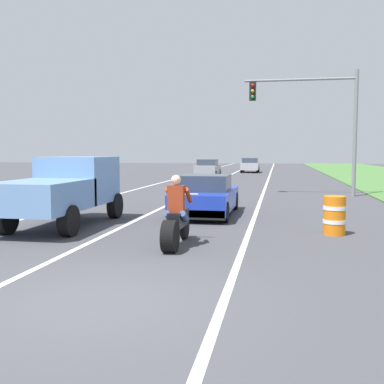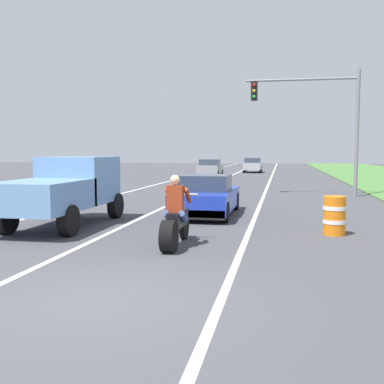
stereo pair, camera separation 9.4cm
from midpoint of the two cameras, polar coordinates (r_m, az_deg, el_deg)
ground_plane at (r=6.87m, az=-11.90°, el=-13.15°), size 160.00×160.00×0.00m
lane_stripe_left_solid at (r=27.29m, az=-6.00°, el=0.51°), size 0.14×120.00×0.01m
lane_stripe_right_solid at (r=26.11m, az=9.29°, el=0.27°), size 0.14×120.00×0.01m
lane_stripe_centre_dashed at (r=26.46m, az=1.48°, el=0.39°), size 0.14×120.00×0.01m
motorcycle_with_rider at (r=10.30m, az=-1.83°, el=-3.58°), size 0.70×2.21×1.62m
sports_car_blue at (r=15.44m, az=1.99°, el=-0.58°), size 1.84×4.30×1.37m
pickup_truck_left_lane_light_blue at (r=13.74m, az=-15.25°, el=0.56°), size 2.02×4.80×1.98m
traffic_light_mast_near at (r=23.20m, az=15.79°, el=9.56°), size 5.36×0.34×6.00m
construction_barrel_nearest at (r=12.35m, az=17.47°, el=-2.79°), size 0.58×0.58×1.00m
distant_car_far_ahead at (r=39.23m, az=2.34°, el=3.02°), size 1.80×4.00×1.50m
distant_car_further_ahead at (r=48.09m, az=7.60°, el=3.34°), size 1.80×4.00×1.50m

